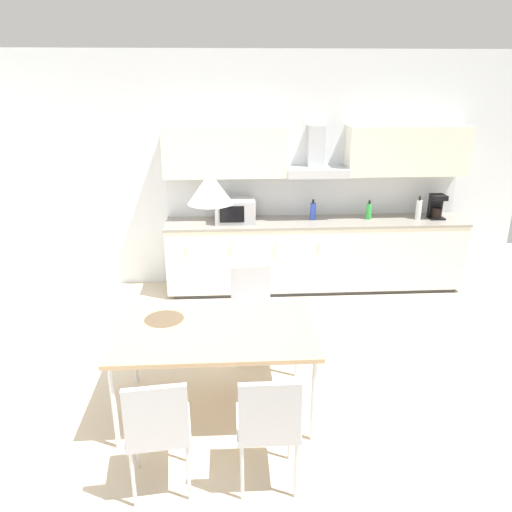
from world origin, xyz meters
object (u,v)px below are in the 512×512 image
Objects in this scene: microwave at (235,211)px; dining_table at (215,334)px; chair_far_right at (252,303)px; bottle_white at (419,209)px; chair_near_left at (158,425)px; coffee_maker at (436,206)px; chair_near_right at (268,420)px; pendant_lamp at (210,188)px; bottle_blue at (313,211)px; bottle_green at (369,211)px.

microwave is 2.45m from dining_table.
bottle_white is at bearing 35.96° from chair_far_right.
microwave reaches higher than chair_near_left.
coffee_maker reaches higher than microwave.
microwave is at bearing 92.38° from chair_near_right.
pendant_lamp is (-0.34, -0.86, 1.29)m from chair_far_right.
dining_table is (-2.71, -2.44, -0.36)m from coffee_maker.
bottle_white is 0.33× the size of chair_near_right.
dining_table is (-0.21, -2.41, -0.35)m from microwave.
chair_near_right is (-0.82, -3.33, -0.47)m from bottle_blue.
chair_far_right is (-2.37, -1.58, -0.51)m from coffee_maker.
bottle_green is at bearing 1.17° from microwave.
bottle_green is 3.67m from chair_near_right.
bottle_white is at bearing 56.94° from chair_near_right.
bottle_blue is 3.69m from chair_near_left.
bottle_green is at bearing 65.36° from chair_near_right.
dining_table is 1.78× the size of chair_near_left.
bottle_green reaches higher than chair_near_left.
coffee_maker is 0.34× the size of chair_near_right.
bottle_white is 0.19× the size of dining_table.
coffee_maker is 4.09m from chair_near_right.
bottle_green is (1.65, 0.03, -0.04)m from microwave.
chair_near_right is (0.35, -0.86, -0.15)m from dining_table.
coffee_maker is at bearing 42.01° from pendant_lamp.
coffee_maker is 1.05× the size of bottle_white.
dining_table is 1.78× the size of chair_near_right.
chair_near_right and chair_far_right have the same top height.
bottle_blue reaches higher than chair_near_right.
bottle_blue is at bearing 65.62° from chair_near_left.
coffee_maker reaches higher than dining_table.
bottle_green reaches higher than chair_near_right.
coffee_maker is 0.19× the size of dining_table.
coffee_maker reaches higher than bottle_white.
coffee_maker is 3.73m from pendant_lamp.
coffee_maker is 1.29× the size of bottle_green.
bottle_white reaches higher than bottle_blue.
pendant_lamp is at bearing 0.00° from dining_table.
bottle_blue is (-1.31, 0.06, -0.02)m from bottle_white.
microwave reaches higher than bottle_blue.
bottle_blue is 3.46m from chair_near_right.
bottle_blue reaches higher than chair_far_right.
bottle_green is 3.09m from dining_table.
microwave is at bearing 80.46° from chair_near_left.
bottle_blue is at bearing 76.11° from chair_near_right.
bottle_green reaches higher than chair_far_right.
bottle_blue is 0.78× the size of pendant_lamp.
pendant_lamp reaches higher than coffee_maker.
bottle_white is (-0.23, -0.03, -0.03)m from coffee_maker.
microwave is at bearing 85.00° from pendant_lamp.
coffee_maker reaches higher than chair_far_right.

